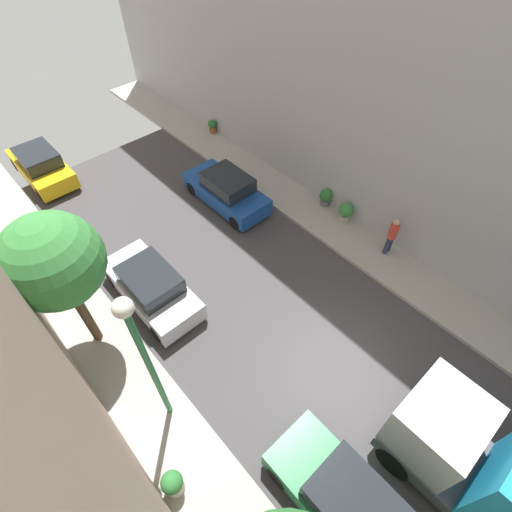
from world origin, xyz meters
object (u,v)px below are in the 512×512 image
(parked_car_left_2, at_px, (348,503))
(parked_car_left_4, at_px, (41,166))
(street_tree_2, at_px, (53,262))
(pedestrian, at_px, (392,235))
(lamp_post, at_px, (143,351))
(parked_car_left_3, at_px, (151,287))
(potted_plant_2, at_px, (173,484))
(potted_plant_4, at_px, (346,212))
(parked_car_right_2, at_px, (227,190))
(potted_plant_1, at_px, (212,126))
(potted_plant_3, at_px, (326,197))

(parked_car_left_2, distance_m, parked_car_left_4, 18.64)
(street_tree_2, bearing_deg, parked_car_left_4, 76.93)
(pedestrian, bearing_deg, parked_car_left_2, -151.33)
(lamp_post, bearing_deg, parked_car_left_3, 63.71)
(parked_car_left_4, distance_m, pedestrian, 16.36)
(potted_plant_2, bearing_deg, potted_plant_4, 17.50)
(lamp_post, bearing_deg, parked_car_left_4, 82.06)
(parked_car_left_2, relative_size, pedestrian, 2.44)
(potted_plant_2, bearing_deg, parked_car_right_2, 43.77)
(potted_plant_1, height_order, potted_plant_3, potted_plant_3)
(potted_plant_3, distance_m, lamp_post, 11.28)
(street_tree_2, xyz_separation_m, lamp_post, (0.41, -3.68, -0.20))
(parked_car_left_2, distance_m, potted_plant_4, 10.74)
(potted_plant_1, distance_m, potted_plant_3, 8.18)
(potted_plant_1, bearing_deg, potted_plant_4, -90.87)
(parked_car_left_2, height_order, parked_car_left_4, same)
(parked_car_left_3, height_order, lamp_post, lamp_post)
(potted_plant_1, distance_m, lamp_post, 15.62)
(parked_car_left_4, height_order, potted_plant_3, parked_car_left_4)
(parked_car_right_2, bearing_deg, potted_plant_3, -45.99)
(potted_plant_1, bearing_deg, lamp_post, -132.83)
(parked_car_left_3, bearing_deg, street_tree_2, -175.82)
(parked_car_right_2, height_order, potted_plant_3, parked_car_right_2)
(parked_car_left_3, bearing_deg, potted_plant_3, -5.63)
(potted_plant_2, bearing_deg, pedestrian, 6.30)
(parked_car_left_2, xyz_separation_m, parked_car_left_4, (0.00, 18.64, 0.00))
(parked_car_left_3, relative_size, potted_plant_1, 5.58)
(parked_car_left_4, xyz_separation_m, street_tree_2, (-2.31, -9.95, 3.33))
(street_tree_2, xyz_separation_m, potted_plant_3, (10.78, -0.67, -3.45))
(parked_car_right_2, bearing_deg, parked_car_left_3, -156.54)
(parked_car_left_2, relative_size, street_tree_2, 0.80)
(parked_car_left_2, distance_m, pedestrian, 9.28)
(parked_car_left_4, xyz_separation_m, potted_plant_1, (8.48, -2.43, -0.17))
(pedestrian, distance_m, lamp_post, 10.43)
(parked_car_left_2, bearing_deg, lamp_post, 110.77)
(street_tree_2, bearing_deg, potted_plant_1, 34.87)
(potted_plant_3, bearing_deg, parked_car_left_3, 174.37)
(parked_car_right_2, distance_m, street_tree_2, 8.76)
(parked_car_left_3, xyz_separation_m, lamp_post, (-1.90, -3.85, 3.13))
(pedestrian, distance_m, street_tree_2, 11.66)
(street_tree_2, relative_size, potted_plant_4, 6.06)
(potted_plant_1, height_order, potted_plant_4, potted_plant_4)
(parked_car_right_2, relative_size, potted_plant_4, 4.82)
(potted_plant_3, relative_size, lamp_post, 0.14)
(parked_car_left_2, bearing_deg, potted_plant_1, 62.38)
(parked_car_left_2, bearing_deg, parked_car_left_4, 90.00)
(potted_plant_1, bearing_deg, potted_plant_3, -90.05)
(parked_car_left_4, distance_m, parked_car_right_2, 9.19)
(parked_car_left_3, relative_size, street_tree_2, 0.80)
(street_tree_2, distance_m, lamp_post, 3.71)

